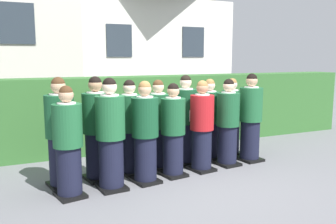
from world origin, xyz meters
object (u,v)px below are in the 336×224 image
(student_front_row_6, at_px, (250,120))
(student_rear_row_0, at_px, (60,135))
(student_front_row_3, at_px, (173,132))
(student_in_red_blazer, at_px, (202,128))
(student_front_row_5, at_px, (228,124))
(student_rear_row_1, at_px, (97,131))
(student_front_row_0, at_px, (68,145))
(student_rear_row_4, at_px, (185,122))
(student_rear_row_5, at_px, (209,121))
(student_front_row_1, at_px, (111,137))
(student_front_row_2, at_px, (145,135))
(student_rear_row_3, at_px, (158,127))
(student_rear_row_2, at_px, (130,130))
(student_rear_row_6, at_px, (231,118))

(student_front_row_6, height_order, student_rear_row_0, student_rear_row_0)
(student_front_row_3, bearing_deg, student_in_red_blazer, 6.09)
(student_front_row_5, bearing_deg, student_rear_row_1, 175.49)
(student_front_row_0, distance_m, student_in_red_blazer, 2.34)
(student_front_row_6, relative_size, student_rear_row_0, 0.99)
(student_rear_row_4, height_order, student_rear_row_5, student_rear_row_4)
(student_front_row_0, xyz_separation_m, student_rear_row_5, (2.82, 0.88, -0.01))
(student_front_row_1, xyz_separation_m, student_rear_row_1, (-0.09, 0.51, -0.00))
(student_front_row_2, bearing_deg, student_front_row_0, -174.10)
(student_front_row_5, relative_size, student_front_row_6, 0.95)
(student_front_row_0, height_order, student_rear_row_3, student_front_row_0)
(student_rear_row_0, relative_size, student_rear_row_2, 1.05)
(student_rear_row_4, bearing_deg, student_front_row_0, -160.48)
(student_rear_row_2, xyz_separation_m, student_rear_row_6, (2.29, 0.35, -0.02))
(student_rear_row_0, distance_m, student_rear_row_6, 3.49)
(student_in_red_blazer, bearing_deg, student_front_row_1, -172.18)
(student_front_row_0, bearing_deg, student_rear_row_5, 17.27)
(student_front_row_6, height_order, student_rear_row_2, student_front_row_6)
(student_in_red_blazer, relative_size, student_rear_row_1, 0.94)
(student_front_row_0, xyz_separation_m, student_front_row_6, (3.48, 0.46, 0.04))
(student_front_row_3, height_order, student_rear_row_1, student_rear_row_1)
(student_front_row_5, height_order, student_rear_row_4, student_rear_row_4)
(student_front_row_1, distance_m, student_front_row_3, 1.13)
(student_front_row_6, distance_m, student_rear_row_1, 2.94)
(student_front_row_5, relative_size, student_rear_row_6, 1.02)
(student_front_row_2, height_order, student_rear_row_3, student_front_row_2)
(student_front_row_1, bearing_deg, student_rear_row_3, 32.55)
(student_rear_row_2, height_order, student_rear_row_4, student_rear_row_4)
(student_in_red_blazer, bearing_deg, student_rear_row_3, 145.20)
(student_front_row_0, bearing_deg, student_rear_row_4, 19.52)
(student_front_row_6, xyz_separation_m, student_rear_row_3, (-1.80, 0.28, -0.04))
(student_front_row_3, bearing_deg, student_front_row_5, 7.48)
(student_front_row_3, height_order, student_rear_row_3, student_rear_row_3)
(student_rear_row_1, bearing_deg, student_front_row_6, -2.26)
(student_front_row_3, relative_size, student_in_red_blazer, 0.98)
(student_front_row_1, relative_size, student_front_row_5, 1.06)
(student_front_row_1, bearing_deg, student_front_row_0, -174.53)
(student_front_row_0, xyz_separation_m, student_front_row_2, (1.21, 0.12, 0.01))
(student_in_red_blazer, distance_m, student_rear_row_0, 2.37)
(student_in_red_blazer, relative_size, student_front_row_5, 1.00)
(student_front_row_3, bearing_deg, student_front_row_2, -168.80)
(student_front_row_1, relative_size, student_rear_row_3, 1.06)
(student_rear_row_0, distance_m, student_rear_row_5, 2.89)
(student_front_row_2, relative_size, student_front_row_5, 1.02)
(student_in_red_blazer, bearing_deg, student_rear_row_5, 49.53)
(student_front_row_3, height_order, student_front_row_6, student_front_row_6)
(student_front_row_1, bearing_deg, student_rear_row_6, 18.49)
(student_in_red_blazer, distance_m, student_front_row_6, 1.17)
(student_front_row_2, height_order, student_in_red_blazer, student_front_row_2)
(student_rear_row_0, bearing_deg, student_front_row_2, -15.47)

